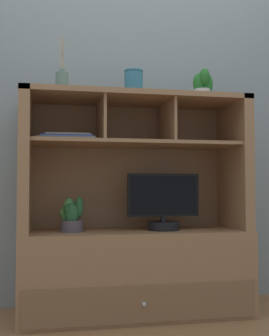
# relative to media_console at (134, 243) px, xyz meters

# --- Properties ---
(floor_plane) EXTENTS (6.00, 6.00, 0.02)m
(floor_plane) POSITION_rel_media_console_xyz_m (0.00, -0.01, -0.41)
(floor_plane) COLOR #976842
(floor_plane) RESTS_ON ground
(back_wall) EXTENTS (6.00, 0.02, 2.80)m
(back_wall) POSITION_rel_media_console_xyz_m (0.00, 0.27, 1.00)
(back_wall) COLOR gray
(back_wall) RESTS_ON ground
(media_console) EXTENTS (1.31, 0.52, 1.27)m
(media_console) POSITION_rel_media_console_xyz_m (0.00, 0.00, 0.00)
(media_console) COLOR #9E704C
(media_console) RESTS_ON ground
(tv_monitor) EXTENTS (0.43, 0.19, 0.33)m
(tv_monitor) POSITION_rel_media_console_xyz_m (0.17, -0.05, 0.22)
(tv_monitor) COLOR black
(tv_monitor) RESTS_ON media_console
(potted_orchid) EXTENTS (0.15, 0.15, 0.20)m
(potted_orchid) POSITION_rel_media_console_xyz_m (-0.36, -0.03, 0.15)
(potted_orchid) COLOR #514551
(potted_orchid) RESTS_ON media_console
(potted_fern) EXTENTS (0.10, 0.11, 0.19)m
(potted_fern) POSITION_rel_media_console_xyz_m (-0.38, 0.01, 0.17)
(potted_fern) COLOR #89959D
(potted_fern) RESTS_ON media_console
(magazine_stack_left) EXTENTS (0.34, 0.29, 0.03)m
(magazine_stack_left) POSITION_rel_media_console_xyz_m (-0.40, -0.05, 0.61)
(magazine_stack_left) COLOR slate
(magazine_stack_left) RESTS_ON media_console
(diffuser_bottle) EXTENTS (0.07, 0.07, 0.32)m
(diffuser_bottle) POSITION_rel_media_console_xyz_m (-0.43, -0.03, 0.93)
(diffuser_bottle) COLOR slate
(diffuser_bottle) RESTS_ON media_console
(potted_succulent) EXTENTS (0.12, 0.13, 0.19)m
(potted_succulent) POSITION_rel_media_console_xyz_m (0.43, 0.00, 0.96)
(potted_succulent) COLOR silver
(potted_succulent) RESTS_ON media_console
(ceramic_vase) EXTENTS (0.12, 0.12, 0.17)m
(ceramic_vase) POSITION_rel_media_console_xyz_m (0.00, 0.02, 0.95)
(ceramic_vase) COLOR teal
(ceramic_vase) RESTS_ON media_console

